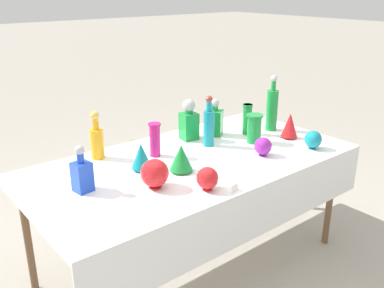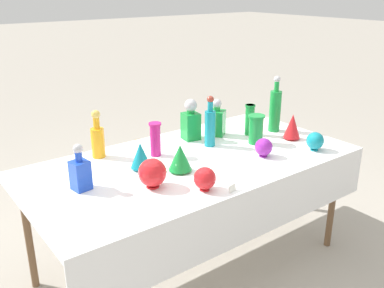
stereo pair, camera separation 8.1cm
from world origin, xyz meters
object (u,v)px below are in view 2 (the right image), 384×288
at_px(tall_bottle_0, 275,109).
at_px(round_bowl_3, 315,141).
at_px(slender_vase_2, 250,119).
at_px(fluted_vase_0, 141,155).
at_px(square_decanter_2, 191,121).
at_px(fluted_vase_2, 180,158).
at_px(fluted_vase_1, 292,126).
at_px(tall_bottle_1, 98,139).
at_px(tall_bottle_2, 210,125).
at_px(slender_vase_1, 256,128).
at_px(square_decanter_0, 217,120).
at_px(round_bowl_0, 152,173).
at_px(square_decanter_1, 80,172).
at_px(slender_vase_0, 155,138).
at_px(round_bowl_1, 205,178).
at_px(round_bowl_2, 264,147).
at_px(cardboard_box_behind_left, 166,169).

bearing_deg(tall_bottle_0, round_bowl_3, -100.89).
relative_size(slender_vase_2, fluted_vase_0, 1.36).
xyz_separation_m(square_decanter_2, fluted_vase_2, (-0.37, -0.40, -0.04)).
height_order(square_decanter_2, slender_vase_2, square_decanter_2).
height_order(slender_vase_2, fluted_vase_1, slender_vase_2).
xyz_separation_m(tall_bottle_0, fluted_vase_0, (-1.13, -0.01, -0.08)).
xyz_separation_m(tall_bottle_1, tall_bottle_2, (0.67, -0.26, 0.02)).
distance_m(tall_bottle_1, slender_vase_1, 1.03).
xyz_separation_m(square_decanter_0, round_bowl_0, (-0.80, -0.43, -0.02)).
bearing_deg(square_decanter_1, tall_bottle_2, 5.75).
distance_m(square_decanter_0, slender_vase_0, 0.55).
distance_m(fluted_vase_0, round_bowl_0, 0.25).
bearing_deg(slender_vase_2, round_bowl_1, -148.19).
bearing_deg(round_bowl_3, round_bowl_2, 160.26).
bearing_deg(fluted_vase_0, cardboard_box_behind_left, 50.10).
bearing_deg(tall_bottle_1, slender_vase_0, -32.98).
bearing_deg(tall_bottle_2, fluted_vase_1, -24.21).
bearing_deg(square_decanter_0, round_bowl_1, -134.09).
bearing_deg(slender_vase_2, fluted_vase_2, -163.45).
bearing_deg(tall_bottle_2, tall_bottle_0, -4.29).
xyz_separation_m(slender_vase_0, fluted_vase_1, (0.91, -0.31, -0.02)).
relative_size(slender_vase_0, slender_vase_1, 1.09).
relative_size(tall_bottle_0, square_decanter_0, 1.54).
relative_size(tall_bottle_0, round_bowl_3, 3.36).
xyz_separation_m(fluted_vase_2, round_bowl_2, (0.54, -0.13, -0.02)).
xyz_separation_m(slender_vase_2, round_bowl_1, (-0.80, -0.50, -0.05)).
relative_size(slender_vase_0, round_bowl_1, 1.69).
bearing_deg(fluted_vase_2, round_bowl_0, -161.72).
xyz_separation_m(tall_bottle_2, round_bowl_1, (-0.43, -0.49, -0.07)).
bearing_deg(square_decanter_0, round_bowl_0, -151.59).
distance_m(square_decanter_0, square_decanter_1, 1.14).
xyz_separation_m(round_bowl_1, round_bowl_2, (0.58, 0.14, -0.00)).
height_order(tall_bottle_2, round_bowl_1, tall_bottle_2).
bearing_deg(tall_bottle_0, fluted_vase_2, -169.57).
bearing_deg(square_decanter_2, slender_vase_2, -23.99).
bearing_deg(round_bowl_0, round_bowl_1, -44.43).
bearing_deg(fluted_vase_2, slender_vase_1, 6.11).
distance_m(square_decanter_0, cardboard_box_behind_left, 1.03).
xyz_separation_m(slender_vase_1, round_bowl_0, (-0.91, -0.15, -0.02)).
xyz_separation_m(fluted_vase_1, cardboard_box_behind_left, (-0.28, 1.16, -0.65)).
xyz_separation_m(fluted_vase_1, fluted_vase_2, (-0.93, 0.02, -0.01)).
bearing_deg(tall_bottle_0, fluted_vase_0, -179.31).
bearing_deg(fluted_vase_2, round_bowl_3, -15.80).
height_order(slender_vase_1, round_bowl_0, slender_vase_1).
bearing_deg(round_bowl_2, square_decanter_1, 166.87).
bearing_deg(slender_vase_1, round_bowl_1, -154.30).
relative_size(round_bowl_1, round_bowl_3, 1.04).
height_order(slender_vase_1, round_bowl_1, slender_vase_1).
height_order(fluted_vase_1, round_bowl_3, fluted_vase_1).
bearing_deg(round_bowl_0, tall_bottle_2, 25.24).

